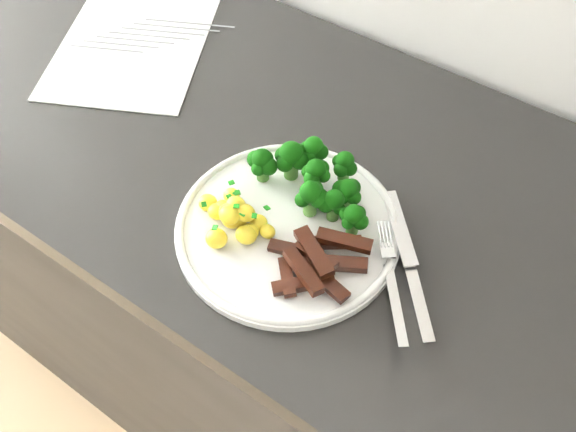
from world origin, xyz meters
name	(u,v)px	position (x,y,z in m)	size (l,w,h in m)	color
counter	(272,307)	(0.12, 1.68, 0.43)	(2.29, 0.57, 0.86)	black
recipe_paper	(134,41)	(-0.19, 1.76, 0.86)	(0.34, 0.38, 0.00)	white
plate	(288,227)	(0.22, 1.59, 0.87)	(0.28, 0.28, 0.02)	white
broccoli	(314,177)	(0.22, 1.65, 0.90)	(0.18, 0.10, 0.06)	#386825
potatoes	(233,217)	(0.17, 1.55, 0.89)	(0.11, 0.09, 0.04)	yellow
beef_strips	(317,261)	(0.28, 1.56, 0.88)	(0.12, 0.12, 0.03)	black
fork	(393,285)	(0.37, 1.59, 0.88)	(0.11, 0.14, 0.02)	silver
knife	(413,280)	(0.38, 1.61, 0.87)	(0.15, 0.17, 0.02)	silver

